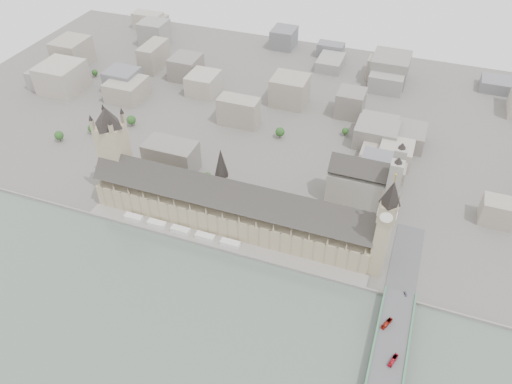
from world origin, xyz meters
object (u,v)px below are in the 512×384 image
(red_bus_north, at_px, (387,323))
(red_bus_south, at_px, (393,360))
(car_approach, at_px, (405,294))
(palace_of_westminster, at_px, (230,207))
(victoria_tower, at_px, (114,148))
(westminster_abbey, at_px, (365,182))
(elizabeth_tower, at_px, (385,223))
(westminster_bridge, at_px, (386,373))

(red_bus_north, xyz_separation_m, red_bus_south, (8.93, -29.36, -0.04))
(car_approach, bearing_deg, palace_of_westminster, 143.54)
(victoria_tower, relative_size, westminster_abbey, 1.47)
(westminster_abbey, xyz_separation_m, red_bus_north, (45.17, -145.95, -13.15))
(elizabeth_tower, relative_size, victoria_tower, 1.07)
(victoria_tower, xyz_separation_m, red_bus_north, (278.10, -76.95, -43.28))
(westminster_abbey, distance_m, red_bus_north, 153.34)
(victoria_tower, xyz_separation_m, westminster_bridge, (284.00, -113.50, -50.08))
(palace_of_westminster, distance_m, westminster_abbey, 134.09)
(elizabeth_tower, distance_m, westminster_bridge, 111.81)
(elizabeth_tower, height_order, westminster_bridge, elizabeth_tower)
(elizabeth_tower, relative_size, red_bus_south, 9.13)
(elizabeth_tower, relative_size, westminster_bridge, 0.33)
(palace_of_westminster, distance_m, car_approach, 170.29)
(westminster_bridge, relative_size, car_approach, 74.54)
(palace_of_westminster, xyz_separation_m, red_bus_south, (165.03, -100.01, -10.82))
(red_bus_north, height_order, red_bus_south, red_bus_north)
(palace_of_westminster, bearing_deg, westminster_abbey, 34.17)
(victoria_tower, bearing_deg, red_bus_north, -15.47)
(westminster_abbey, bearing_deg, car_approach, -63.85)
(palace_of_westminster, bearing_deg, westminster_bridge, -33.49)
(palace_of_westminster, relative_size, westminster_abbey, 3.90)
(palace_of_westminster, distance_m, westminster_bridge, 195.05)
(victoria_tower, bearing_deg, westminster_abbey, 16.50)
(westminster_bridge, height_order, red_bus_south, red_bus_south)
(red_bus_north, bearing_deg, westminster_bridge, -56.14)
(victoria_tower, bearing_deg, elizabeth_tower, -3.96)
(westminster_bridge, xyz_separation_m, westminster_abbey, (-51.08, 182.50, 19.96))
(elizabeth_tower, height_order, westminster_abbey, elizabeth_tower)
(palace_of_westminster, xyz_separation_m, westminster_bridge, (162.00, -107.20, -17.58))
(palace_of_westminster, height_order, westminster_bridge, palace_of_westminster)
(palace_of_westminster, bearing_deg, red_bus_north, -24.35)
(elizabeth_tower, bearing_deg, car_approach, -41.79)
(victoria_tower, relative_size, red_bus_north, 8.31)
(westminster_abbey, bearing_deg, westminster_bridge, -74.36)
(red_bus_north, relative_size, car_approach, 2.76)
(red_bus_north, bearing_deg, palace_of_westminster, -179.66)
(palace_of_westminster, bearing_deg, elizabeth_tower, -4.85)
(westminster_abbey, relative_size, red_bus_south, 5.78)
(westminster_bridge, bearing_deg, victoria_tower, 158.22)
(westminster_abbey, distance_m, red_bus_south, 183.94)
(palace_of_westminster, bearing_deg, red_bus_south, -31.22)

